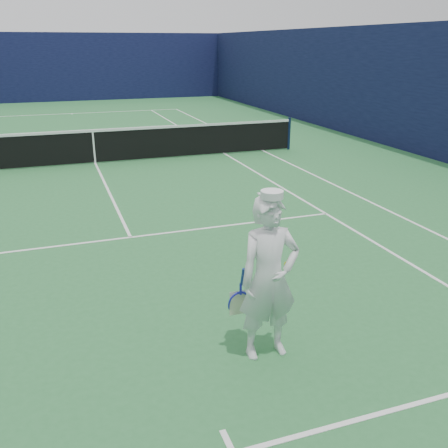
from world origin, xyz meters
name	(u,v)px	position (x,y,z in m)	size (l,w,h in m)	color
ground	(95,163)	(0.00, 0.00, 0.00)	(80.00, 80.00, 0.00)	#2A6E37
court_markings	(95,163)	(0.00, 0.00, 0.00)	(11.03, 23.83, 0.01)	white
windscreen_fence	(89,95)	(0.00, 0.00, 2.00)	(20.12, 36.12, 4.00)	#0F133A
tennis_net	(94,145)	(0.00, 0.00, 0.55)	(12.88, 0.09, 1.07)	#141E4C
tennis_player	(269,278)	(0.90, -10.57, 0.96)	(0.77, 0.48, 1.96)	white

